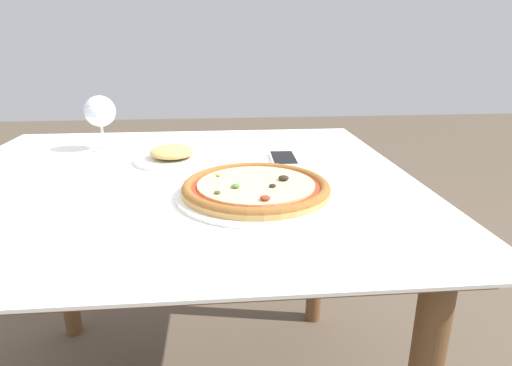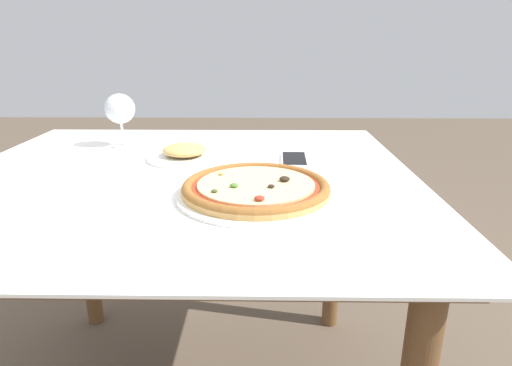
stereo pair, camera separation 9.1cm
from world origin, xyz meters
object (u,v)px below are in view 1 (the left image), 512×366
object	(u,v)px
dining_table	(178,211)
side_plate	(173,155)
pizza_plate	(256,189)
wine_glass_far_left	(100,112)
cell_phone	(284,159)
fork	(93,174)

from	to	relation	value
dining_table	side_plate	world-z (taller)	side_plate
pizza_plate	wine_glass_far_left	distance (m)	0.62
dining_table	wine_glass_far_left	xyz separation A→B (m)	(-0.24, 0.29, 0.21)
pizza_plate	cell_phone	distance (m)	0.29
wine_glass_far_left	dining_table	bearing A→B (deg)	-50.09
pizza_plate	side_plate	xyz separation A→B (m)	(-0.20, 0.29, -0.00)
wine_glass_far_left	cell_phone	xyz separation A→B (m)	(0.52, -0.17, -0.11)
fork	cell_phone	distance (m)	0.50
cell_phone	fork	bearing A→B (deg)	-170.22
fork	side_plate	world-z (taller)	side_plate
dining_table	pizza_plate	xyz separation A→B (m)	(0.18, -0.16, 0.11)
fork	side_plate	xyz separation A→B (m)	(0.18, 0.11, 0.01)
fork	wine_glass_far_left	world-z (taller)	wine_glass_far_left
dining_table	wine_glass_far_left	bearing A→B (deg)	129.91
dining_table	cell_phone	xyz separation A→B (m)	(0.28, 0.11, 0.10)
side_plate	wine_glass_far_left	bearing A→B (deg)	145.94
dining_table	side_plate	bearing A→B (deg)	98.16
fork	cell_phone	bearing A→B (deg)	9.78
pizza_plate	side_plate	distance (m)	0.36
side_plate	cell_phone	bearing A→B (deg)	-4.61
fork	cell_phone	xyz separation A→B (m)	(0.49, 0.08, 0.00)
pizza_plate	wine_glass_far_left	world-z (taller)	wine_glass_far_left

